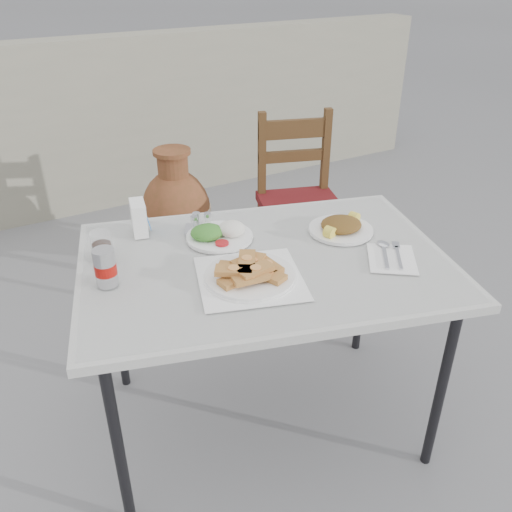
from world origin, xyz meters
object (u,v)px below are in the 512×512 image
salad_chopped_plate (341,227)px  condiment_caddy (199,225)px  salad_rice_plate (219,233)px  soda_can (105,267)px  cafe_table (265,272)px  pide_plate (250,270)px  chair (299,201)px  terracotta_urn (177,212)px  napkin_holder (139,218)px  cola_glass (102,248)px

salad_chopped_plate → condiment_caddy: 0.54m
salad_rice_plate → soda_can: 0.47m
cafe_table → salad_rice_plate: (-0.08, 0.21, 0.08)m
pide_plate → chair: (0.83, 0.96, -0.31)m
salad_chopped_plate → condiment_caddy: (-0.47, 0.26, 0.01)m
salad_chopped_plate → condiment_caddy: condiment_caddy is taller
cafe_table → salad_chopped_plate: (0.36, 0.04, 0.08)m
salad_chopped_plate → soda_can: soda_can is taller
cafe_table → condiment_caddy: (-0.12, 0.30, 0.08)m
soda_can → terracotta_urn: size_ratio=0.17×
salad_rice_plate → napkin_holder: bearing=142.1°
condiment_caddy → salad_chopped_plate: bearing=-29.0°
salad_rice_plate → chair: size_ratio=0.26×
salad_chopped_plate → soda_can: size_ratio=1.93×
salad_rice_plate → chair: 1.08m
soda_can → terracotta_urn: (0.72, 1.29, -0.51)m
pide_plate → condiment_caddy: size_ratio=3.11×
salad_chopped_plate → terracotta_urn: salad_chopped_plate is taller
napkin_holder → pide_plate: bearing=-54.4°
cafe_table → cola_glass: 0.57m
soda_can → chair: 1.51m
cafe_table → napkin_holder: (-0.32, 0.40, 0.12)m
condiment_caddy → soda_can: bearing=-154.3°
cafe_table → soda_can: soda_can is taller
cafe_table → chair: (0.72, 0.87, -0.22)m
soda_can → condiment_caddy: size_ratio=0.94×
cola_glass → condiment_caddy: (0.38, 0.03, -0.02)m
salad_chopped_plate → terracotta_urn: bearing=96.9°
salad_chopped_plate → cola_glass: size_ratio=2.38×
terracotta_urn → chair: bearing=-44.6°
cafe_table → napkin_holder: napkin_holder is taller
cafe_table → chair: size_ratio=1.52×
napkin_holder → chair: (1.04, 0.47, -0.34)m
salad_rice_plate → salad_chopped_plate: bearing=-21.9°
chair → napkin_holder: bearing=-137.9°
pide_plate → chair: size_ratio=0.44×
terracotta_urn → cafe_table: bearing=-97.9°
cola_glass → cafe_table: bearing=-28.7°
pide_plate → soda_can: bearing=155.2°
salad_chopped_plate → pide_plate: bearing=-164.6°
salad_chopped_plate → napkin_holder: 0.77m
soda_can → chair: (1.25, 0.77, -0.34)m
pide_plate → chair: chair is taller
salad_rice_plate → cola_glass: bearing=172.1°
terracotta_urn → salad_chopped_plate: bearing=-83.1°
cola_glass → terracotta_urn: bearing=58.5°
salad_chopped_plate → napkin_holder: (-0.68, 0.36, 0.04)m
soda_can → terracotta_urn: soda_can is taller
pide_plate → salad_chopped_plate: size_ratio=1.73×
salad_rice_plate → condiment_caddy: bearing=113.8°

